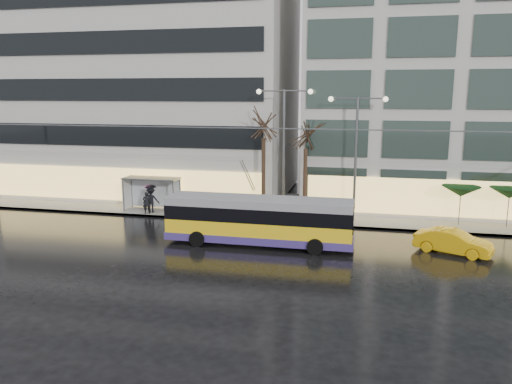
% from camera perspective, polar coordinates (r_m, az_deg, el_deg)
% --- Properties ---
extents(ground, '(140.00, 140.00, 0.00)m').
position_cam_1_polar(ground, '(26.60, -5.04, -8.38)').
color(ground, black).
rests_on(ground, ground).
extents(sidewalk, '(80.00, 10.00, 0.15)m').
position_cam_1_polar(sidewalk, '(39.29, 3.86, -1.75)').
color(sidewalk, gray).
rests_on(sidewalk, ground).
extents(kerb, '(80.00, 0.10, 0.15)m').
position_cam_1_polar(kerb, '(34.55, 2.63, -3.57)').
color(kerb, slate).
rests_on(kerb, ground).
extents(building_left, '(34.00, 14.00, 22.00)m').
position_cam_1_polar(building_left, '(48.99, -16.91, 13.42)').
color(building_left, '#BBB8B3').
rests_on(building_left, sidewalk).
extents(trolleybus, '(11.11, 4.36, 5.14)m').
position_cam_1_polar(trolleybus, '(29.63, 0.32, -3.45)').
color(trolleybus, yellow).
rests_on(trolleybus, ground).
extents(catenary, '(42.24, 5.12, 7.00)m').
position_cam_1_polar(catenary, '(32.82, 0.64, 3.10)').
color(catenary, '#595B60').
rests_on(catenary, ground).
extents(bus_shelter, '(4.20, 1.60, 2.51)m').
position_cam_1_polar(bus_shelter, '(38.71, -12.24, 0.66)').
color(bus_shelter, '#595B60').
rests_on(bus_shelter, sidewalk).
extents(street_lamp_near, '(3.96, 0.36, 9.03)m').
position_cam_1_polar(street_lamp_near, '(35.24, 3.21, 6.49)').
color(street_lamp_near, '#595B60').
rests_on(street_lamp_near, sidewalk).
extents(street_lamp_far, '(3.96, 0.36, 8.53)m').
position_cam_1_polar(street_lamp_far, '(34.82, 11.39, 5.77)').
color(street_lamp_far, '#595B60').
rests_on(street_lamp_far, sidewalk).
extents(tree_a, '(3.20, 3.20, 8.40)m').
position_cam_1_polar(tree_a, '(35.63, 0.87, 8.33)').
color(tree_a, black).
rests_on(tree_a, sidewalk).
extents(tree_b, '(3.20, 3.20, 7.70)m').
position_cam_1_polar(tree_b, '(35.40, 5.73, 7.14)').
color(tree_b, black).
rests_on(tree_b, sidewalk).
extents(parasol_a, '(2.50, 2.50, 2.65)m').
position_cam_1_polar(parasol_a, '(36.04, 22.38, 0.07)').
color(parasol_a, '#595B60').
rests_on(parasol_a, sidewalk).
extents(parasol_b, '(2.50, 2.50, 2.65)m').
position_cam_1_polar(parasol_b, '(36.69, 26.99, -0.13)').
color(parasol_b, '#595B60').
rests_on(parasol_b, sidewalk).
extents(taxi_b, '(4.42, 2.95, 1.38)m').
position_cam_1_polar(taxi_b, '(30.33, 21.60, -5.30)').
color(taxi_b, '#FAB60D').
rests_on(taxi_b, ground).
extents(pedestrian_a, '(1.20, 1.21, 2.19)m').
position_cam_1_polar(pedestrian_a, '(37.45, -12.43, -0.25)').
color(pedestrian_a, black).
rests_on(pedestrian_a, sidewalk).
extents(pedestrian_b, '(0.93, 0.82, 1.60)m').
position_cam_1_polar(pedestrian_b, '(39.06, -6.58, -0.57)').
color(pedestrian_b, black).
rests_on(pedestrian_b, sidewalk).
extents(pedestrian_c, '(1.35, 0.96, 2.11)m').
position_cam_1_polar(pedestrian_c, '(37.89, -11.91, -0.59)').
color(pedestrian_c, black).
rests_on(pedestrian_c, sidewalk).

